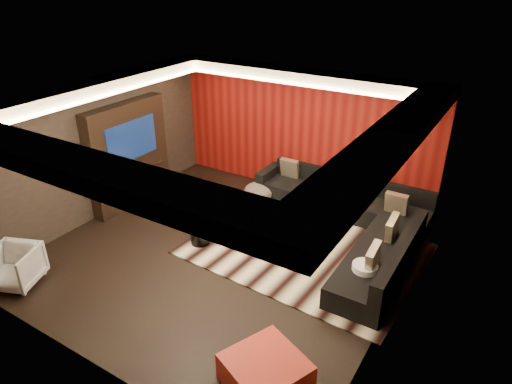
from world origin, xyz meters
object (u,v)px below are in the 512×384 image
Objects in this scene: drum_stool at (200,233)px; white_side_table at (364,278)px; armchair at (14,267)px; sectional_sofa at (354,221)px; orange_ottoman at (265,373)px; coffee_table at (302,213)px.

drum_stool is 3.06m from white_side_table.
armchair is 5.98m from sectional_sofa.
sectional_sofa is (-0.77, 1.59, 0.01)m from white_side_table.
armchair is at bearing -125.76° from drum_stool.
sectional_sofa is at bearing 95.31° from orange_ottoman.
drum_stool is at bearing 32.14° from armchair.
sectional_sofa is at bearing 24.79° from armchair.
armchair is at bearing -124.14° from coffee_table.
coffee_table is at bearing 58.11° from drum_stool.
orange_ottoman is 4.47m from armchair.
white_side_table is 0.69× the size of armchair.
armchair is at bearing -174.92° from orange_ottoman.
coffee_table is 0.31× the size of sectional_sofa.
white_side_table is at bearing 5.16° from drum_stool.
sectional_sofa reaches higher than orange_ottoman.
orange_ottoman is at bearing -84.69° from sectional_sofa.
armchair reaches higher than coffee_table.
coffee_table is 2.47m from white_side_table.
drum_stool is at bearing -121.89° from coffee_table.
orange_ottoman is at bearing -17.02° from armchair.
drum_stool is 0.83× the size of white_side_table.
drum_stool is 0.47× the size of orange_ottoman.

